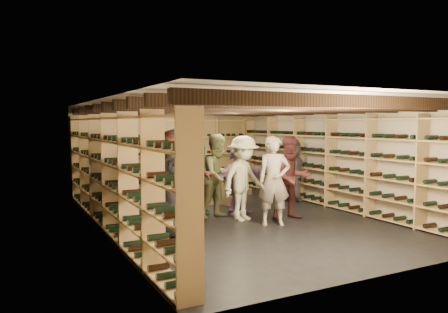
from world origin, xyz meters
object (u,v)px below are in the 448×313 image
crate_stack_right (232,194)px  person_3 (243,178)px  crate_loose (241,192)px  crate_stack_left (215,186)px  person_1 (170,183)px  person_11 (240,178)px  person_0 (171,195)px  person_12 (292,170)px  person_8 (292,178)px  person_10 (200,178)px  person_2 (219,176)px  person_6 (176,173)px  person_5 (171,181)px  person_9 (157,171)px  person_7 (274,181)px

crate_stack_right → person_3: size_ratio=0.33×
crate_loose → crate_stack_left: bearing=-145.0°
person_1 → person_11: (1.59, 0.05, 0.01)m
person_0 → person_12: size_ratio=0.93×
crate_stack_right → person_1: size_ratio=0.36×
person_1 → person_8: size_ratio=0.93×
person_10 → crate_stack_right: bearing=35.7°
person_2 → person_6: (-0.75, 0.50, 0.06)m
crate_stack_right → person_0: 3.37m
crate_stack_right → person_2: size_ratio=0.32×
person_5 → person_8: person_5 is taller
crate_stack_right → person_12: person_12 is taller
crate_stack_right → person_11: bearing=-110.5°
person_11 → person_12: bearing=2.5°
person_3 → person_11: bearing=48.3°
crate_stack_right → person_0: bearing=-136.4°
crate_loose → person_9: size_ratio=0.28×
crate_stack_right → person_9: bearing=-180.0°
person_2 → person_12: size_ratio=1.10×
person_8 → person_1: bearing=167.3°
crate_stack_left → person_6: 1.78m
person_11 → person_12: 2.14m
person_6 → person_11: (1.30, -0.41, -0.13)m
crate_loose → person_9: (-2.77, -1.13, 0.81)m
crate_stack_left → person_5: size_ratio=0.46×
person_9 → person_10: person_9 is taller
person_3 → crate_stack_right: bearing=48.9°
crate_loose → person_6: size_ratio=0.27×
person_1 → person_10: bearing=24.5°
person_0 → person_7: size_ratio=0.86×
person_0 → person_7: bearing=-0.6°
person_9 → person_7: bearing=-75.5°
person_2 → person_10: bearing=97.1°
crate_stack_right → person_11: (-0.43, -1.15, 0.54)m
person_5 → person_10: (1.04, 1.06, -0.14)m
person_1 → person_5: size_ratio=0.86×
person_2 → person_5: (-1.25, -0.55, 0.05)m
person_7 → person_8: bearing=48.0°
person_11 → person_12: size_ratio=1.01×
crate_stack_right → person_3: 1.88m
crate_loose → person_9: 3.10m
crate_stack_left → person_5: 2.83m
person_6 → person_12: (3.27, 0.41, -0.14)m
crate_stack_left → person_7: (0.03, -2.57, 0.44)m
crate_stack_left → person_9: size_ratio=0.47×
person_5 → person_12: 4.04m
crate_stack_left → person_7: 2.60m
person_1 → person_8: person_8 is taller
person_0 → person_8: 2.74m
crate_loose → person_6: person_6 is taller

